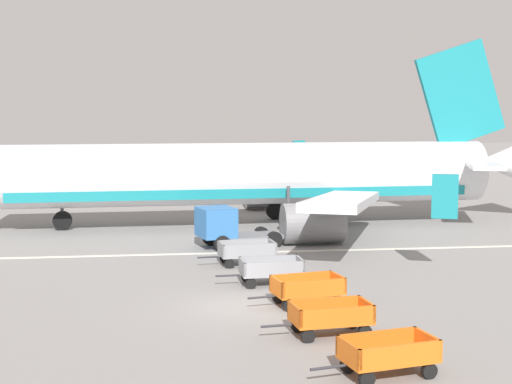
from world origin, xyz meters
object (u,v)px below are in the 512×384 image
(airplane, at_px, (257,175))
(baggage_cart_fourth_in_row, at_px, (271,270))
(service_truck_beside_carts, at_px, (225,226))
(baggage_cart_far_end, at_px, (247,252))
(baggage_cart_second_in_row, at_px, (330,317))
(baggage_cart_third_in_row, at_px, (307,289))
(baggage_cart_nearest, at_px, (388,354))

(airplane, xyz_separation_m, baggage_cart_fourth_in_row, (-1.38, -15.37, -2.45))
(service_truck_beside_carts, bearing_deg, baggage_cart_fourth_in_row, -81.96)
(baggage_cart_fourth_in_row, xyz_separation_m, baggage_cart_far_end, (-0.55, 3.99, 0.00))
(baggage_cart_second_in_row, height_order, baggage_cart_far_end, same)
(airplane, xyz_separation_m, baggage_cart_far_end, (-1.94, -11.39, -2.45))
(baggage_cart_fourth_in_row, bearing_deg, baggage_cart_third_in_row, -75.76)
(baggage_cart_nearest, relative_size, baggage_cart_far_end, 1.00)
(baggage_cart_nearest, distance_m, baggage_cart_third_in_row, 7.58)
(baggage_cart_third_in_row, xyz_separation_m, service_truck_beside_carts, (-2.03, 11.70, 0.50))
(baggage_cart_nearest, height_order, baggage_cart_fourth_in_row, same)
(airplane, height_order, baggage_cart_nearest, airplane)
(baggage_cart_nearest, xyz_separation_m, baggage_cart_fourth_in_row, (-1.63, 10.90, 0.00))
(baggage_cart_third_in_row, height_order, baggage_cart_fourth_in_row, same)
(baggage_cart_third_in_row, bearing_deg, baggage_cart_second_in_row, -89.49)
(baggage_cart_third_in_row, height_order, service_truck_beside_carts, service_truck_beside_carts)
(baggage_cart_third_in_row, xyz_separation_m, baggage_cart_fourth_in_row, (-0.85, 3.36, 0.00))
(service_truck_beside_carts, bearing_deg, baggage_cart_third_in_row, -80.15)
(baggage_cart_second_in_row, relative_size, baggage_cart_far_end, 1.00)
(baggage_cart_far_end, xyz_separation_m, service_truck_beside_carts, (-0.62, 4.35, 0.50))
(baggage_cart_nearest, bearing_deg, baggage_cart_third_in_row, 95.85)
(baggage_cart_nearest, bearing_deg, airplane, 90.53)
(airplane, height_order, baggage_cart_second_in_row, airplane)
(baggage_cart_second_in_row, relative_size, baggage_cart_third_in_row, 1.00)
(airplane, bearing_deg, baggage_cart_third_in_row, -91.62)
(airplane, xyz_separation_m, baggage_cart_second_in_row, (-0.50, -22.47, -2.45))
(airplane, height_order, service_truck_beside_carts, airplane)
(baggage_cart_second_in_row, bearing_deg, airplane, 88.73)
(baggage_cart_nearest, height_order, baggage_cart_far_end, same)
(baggage_cart_fourth_in_row, relative_size, service_truck_beside_carts, 0.76)
(baggage_cart_fourth_in_row, bearing_deg, baggage_cart_second_in_row, -82.88)
(baggage_cart_fourth_in_row, distance_m, service_truck_beside_carts, 8.43)
(baggage_cart_third_in_row, bearing_deg, baggage_cart_far_end, 100.84)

